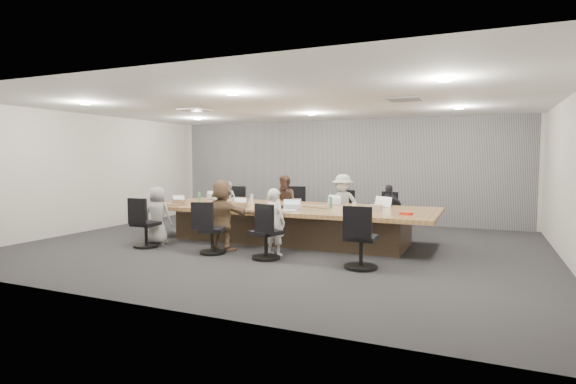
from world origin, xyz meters
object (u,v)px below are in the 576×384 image
at_px(person_2, 343,204).
at_px(canvas_bag, 376,208).
at_px(chair_2, 347,216).
at_px(laptop_5, 237,208).
at_px(chair_0, 235,209).
at_px(person_3, 388,211).
at_px(laptop_4, 174,205).
at_px(bottle_clear, 252,199).
at_px(mug_brown, 178,200).
at_px(stapler, 280,207).
at_px(chair_5, 212,234).
at_px(person_4, 158,215).
at_px(person_6, 275,222).
at_px(person_5, 222,215).
at_px(chair_3, 391,218).
at_px(laptop_6, 287,211).
at_px(laptop_0, 216,199).
at_px(snack_packet, 406,214).
at_px(chair_7, 361,243).
at_px(chair_6, 266,237).
at_px(person_0, 228,204).
at_px(chair_1, 292,211).
at_px(laptop_2, 336,204).
at_px(conference_table, 290,222).
at_px(chair_4, 146,228).
at_px(bottle_green_right, 331,203).
at_px(laptop_3, 383,206).
at_px(person_1, 286,203).
at_px(bottle_green_left, 199,197).
at_px(laptop_1, 276,201).

distance_m(person_2, canvas_bag, 1.84).
distance_m(chair_2, laptop_5, 2.97).
bearing_deg(chair_0, person_3, 179.87).
bearing_deg(laptop_4, bottle_clear, 35.56).
xyz_separation_m(mug_brown, stapler, (2.57, -0.06, -0.03)).
bearing_deg(chair_5, chair_0, 95.04).
bearing_deg(person_4, person_6, 167.60).
xyz_separation_m(chair_0, chair_2, (3.07, 0.00, -0.01)).
xyz_separation_m(person_5, person_6, (1.09, 0.00, -0.07)).
xyz_separation_m(chair_0, chair_3, (4.11, 0.00, -0.02)).
bearing_deg(stapler, laptop_4, -162.38).
xyz_separation_m(chair_2, laptop_6, (-0.47, -2.50, 0.36)).
bearing_deg(person_2, laptop_0, -170.03).
bearing_deg(snack_packet, chair_0, 155.83).
bearing_deg(laptop_4, chair_7, -9.38).
bearing_deg(chair_6, chair_5, -160.65).
height_order(chair_7, person_0, person_0).
height_order(chair_1, laptop_4, chair_1).
relative_size(chair_6, person_2, 0.56).
distance_m(chair_7, person_0, 5.26).
distance_m(chair_3, laptop_6, 2.94).
height_order(chair_0, laptop_2, chair_0).
relative_size(conference_table, person_2, 4.35).
relative_size(laptop_2, canvas_bag, 1.35).
height_order(chair_3, chair_4, chair_4).
relative_size(conference_table, bottle_green_right, 25.66).
bearing_deg(laptop_0, person_3, -170.53).
bearing_deg(laptop_3, canvas_bag, 105.73).
xyz_separation_m(person_0, person_4, (-0.03, -2.70, 0.01)).
relative_size(chair_7, person_3, 0.71).
bearing_deg(chair_2, mug_brown, 47.81).
bearing_deg(conference_table, chair_5, -115.59).
xyz_separation_m(chair_7, laptop_4, (-4.31, 0.90, 0.34)).
bearing_deg(mug_brown, chair_1, 47.07).
bearing_deg(laptop_2, chair_6, 89.85).
distance_m(chair_4, stapler, 2.68).
xyz_separation_m(chair_7, person_5, (-2.77, 0.35, 0.26)).
bearing_deg(person_1, laptop_2, -28.65).
xyz_separation_m(chair_1, stapler, (0.66, -2.11, 0.34)).
bearing_deg(bottle_green_left, person_5, -43.51).
relative_size(chair_5, chair_7, 0.89).
xyz_separation_m(laptop_1, person_6, (0.97, -2.15, -0.14)).
height_order(laptop_6, bottle_green_right, bottle_green_right).
distance_m(chair_2, person_1, 1.51).
relative_size(laptop_3, bottle_green_right, 1.50).
relative_size(laptop_0, canvas_bag, 1.47).
xyz_separation_m(chair_4, laptop_0, (0.03, 2.50, 0.36)).
bearing_deg(laptop_0, chair_7, 151.55).
distance_m(stapler, snack_packet, 2.49).
relative_size(chair_3, chair_7, 0.90).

